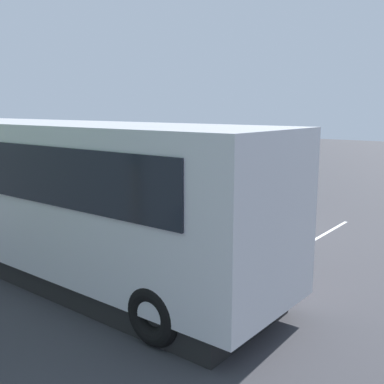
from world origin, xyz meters
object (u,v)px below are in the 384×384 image
spectator_left (191,209)px  spectator_centre (154,204)px  tour_bus (71,200)px  parked_motorcycle_dark (96,220)px  parked_motorcycle_silver (221,246)px  spectator_right (129,198)px  spectator_far_left (225,213)px  stunt_motorcycle (206,179)px  traffic_cone (244,208)px

spectator_left → spectator_centre: size_ratio=1.00×
tour_bus → parked_motorcycle_dark: (1.84, -2.22, -1.16)m
parked_motorcycle_silver → spectator_right: bearing=-8.0°
spectator_right → parked_motorcycle_silver: 3.44m
tour_bus → spectator_far_left: 3.59m
spectator_centre → parked_motorcycle_dark: bearing=19.7°
tour_bus → spectator_centre: size_ratio=5.55×
spectator_left → stunt_motorcycle: (2.52, -4.19, 0.00)m
tour_bus → parked_motorcycle_silver: (-2.23, -2.34, -1.16)m
spectator_right → traffic_cone: 4.22m
parked_motorcycle_dark → spectator_far_left: bearing=-168.4°
tour_bus → parked_motorcycle_silver: tour_bus is taller
tour_bus → spectator_far_left: tour_bus is taller
parked_motorcycle_silver → spectator_left: bearing=-23.4°
spectator_right → parked_motorcycle_dark: 1.12m
tour_bus → parked_motorcycle_silver: 3.44m
spectator_far_left → stunt_motorcycle: stunt_motorcycle is taller
tour_bus → spectator_right: tour_bus is taller
parked_motorcycle_silver → traffic_cone: 4.83m
parked_motorcycle_dark → tour_bus: bearing=129.7°
spectator_right → parked_motorcycle_dark: (0.72, 0.59, -0.61)m
spectator_centre → spectator_far_left: bearing=-175.0°
parked_motorcycle_dark → stunt_motorcycle: stunt_motorcycle is taller
spectator_far_left → spectator_right: bearing=3.4°
spectator_left → traffic_cone: bearing=-79.1°
tour_bus → stunt_motorcycle: size_ratio=5.15×
spectator_centre → stunt_motorcycle: size_ratio=0.93×
spectator_far_left → parked_motorcycle_dark: spectator_far_left is taller
spectator_left → spectator_right: spectator_right is taller
tour_bus → spectator_far_left: (-1.91, -2.99, -0.58)m
tour_bus → stunt_motorcycle: tour_bus is taller
spectator_centre → spectator_left: bearing=-176.5°
tour_bus → spectator_left: size_ratio=5.54×
stunt_motorcycle → spectator_right: bearing=95.6°
spectator_right → parked_motorcycle_dark: size_ratio=0.89×
traffic_cone → tour_bus: bearing=88.0°
spectator_left → parked_motorcycle_silver: size_ratio=0.87×
spectator_left → spectator_far_left: bearing=-173.2°
tour_bus → spectator_right: 3.07m
spectator_left → parked_motorcycle_dark: (2.82, 0.66, -0.57)m
spectator_far_left → spectator_left: 0.93m
tour_bus → stunt_motorcycle: bearing=-77.7°
spectator_left → stunt_motorcycle: stunt_motorcycle is taller
traffic_cone → spectator_centre: bearing=83.7°
spectator_right → stunt_motorcycle: (0.42, -4.26, -0.04)m
spectator_far_left → spectator_centre: bearing=5.0°
stunt_motorcycle → spectator_left: bearing=121.0°
spectator_centre → traffic_cone: size_ratio=2.80×
spectator_left → spectator_centre: (1.18, 0.07, -0.00)m
tour_bus → spectator_centre: (0.20, -2.81, -0.59)m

